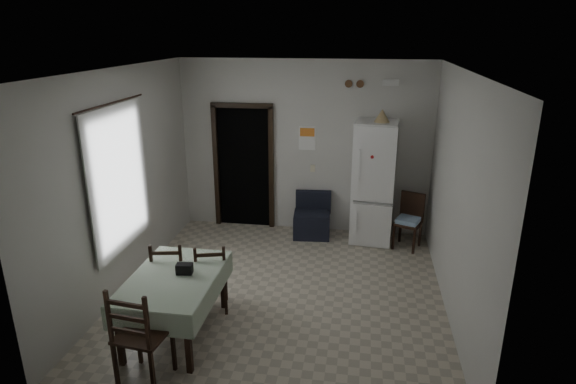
# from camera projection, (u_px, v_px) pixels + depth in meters

# --- Properties ---
(ground) EXTENTS (4.50, 4.50, 0.00)m
(ground) POSITION_uv_depth(u_px,v_px,m) (282.00, 292.00, 6.44)
(ground) COLOR #B3A892
(ground) RESTS_ON ground
(ceiling) EXTENTS (4.20, 4.50, 0.02)m
(ceiling) POSITION_uv_depth(u_px,v_px,m) (281.00, 70.00, 5.50)
(ceiling) COLOR white
(ceiling) RESTS_ON ground
(wall_back) EXTENTS (4.20, 0.02, 2.90)m
(wall_back) POSITION_uv_depth(u_px,v_px,m) (304.00, 148.00, 8.07)
(wall_back) COLOR beige
(wall_back) RESTS_ON ground
(wall_front) EXTENTS (4.20, 0.02, 2.90)m
(wall_front) POSITION_uv_depth(u_px,v_px,m) (235.00, 277.00, 3.86)
(wall_front) COLOR beige
(wall_front) RESTS_ON ground
(wall_left) EXTENTS (0.02, 4.50, 2.90)m
(wall_left) POSITION_uv_depth(u_px,v_px,m) (123.00, 182.00, 6.28)
(wall_left) COLOR beige
(wall_left) RESTS_ON ground
(wall_right) EXTENTS (0.02, 4.50, 2.90)m
(wall_right) POSITION_uv_depth(u_px,v_px,m) (457.00, 198.00, 5.66)
(wall_right) COLOR beige
(wall_right) RESTS_ON ground
(doorway) EXTENTS (1.06, 0.52, 2.22)m
(doorway) POSITION_uv_depth(u_px,v_px,m) (247.00, 164.00, 8.54)
(doorway) COLOR black
(doorway) RESTS_ON ground
(window_recess) EXTENTS (0.10, 1.20, 1.60)m
(window_recess) POSITION_uv_depth(u_px,v_px,m) (111.00, 179.00, 6.07)
(window_recess) COLOR silver
(window_recess) RESTS_ON ground
(curtain) EXTENTS (0.02, 1.45, 1.85)m
(curtain) POSITION_uv_depth(u_px,v_px,m) (120.00, 179.00, 6.05)
(curtain) COLOR silver
(curtain) RESTS_ON ground
(curtain_rod) EXTENTS (0.02, 1.60, 0.02)m
(curtain_rod) POSITION_uv_depth(u_px,v_px,m) (111.00, 103.00, 5.75)
(curtain_rod) COLOR black
(curtain_rod) RESTS_ON ground
(calendar) EXTENTS (0.28, 0.02, 0.40)m
(calendar) POSITION_uv_depth(u_px,v_px,m) (307.00, 138.00, 8.00)
(calendar) COLOR white
(calendar) RESTS_ON ground
(calendar_image) EXTENTS (0.24, 0.01, 0.14)m
(calendar_image) POSITION_uv_depth(u_px,v_px,m) (307.00, 132.00, 7.96)
(calendar_image) COLOR orange
(calendar_image) RESTS_ON ground
(light_switch) EXTENTS (0.08, 0.02, 0.12)m
(light_switch) POSITION_uv_depth(u_px,v_px,m) (313.00, 168.00, 8.15)
(light_switch) COLOR beige
(light_switch) RESTS_ON ground
(vent_left) EXTENTS (0.12, 0.03, 0.12)m
(vent_left) POSITION_uv_depth(u_px,v_px,m) (349.00, 84.00, 7.61)
(vent_left) COLOR #523621
(vent_left) RESTS_ON ground
(vent_right) EXTENTS (0.12, 0.03, 0.12)m
(vent_right) POSITION_uv_depth(u_px,v_px,m) (360.00, 84.00, 7.59)
(vent_right) COLOR #523621
(vent_right) RESTS_ON ground
(emergency_light) EXTENTS (0.25, 0.07, 0.09)m
(emergency_light) POSITION_uv_depth(u_px,v_px,m) (391.00, 83.00, 7.48)
(emergency_light) COLOR white
(emergency_light) RESTS_ON ground
(fridge) EXTENTS (0.71, 0.71, 1.99)m
(fridge) POSITION_uv_depth(u_px,v_px,m) (374.00, 182.00, 7.75)
(fridge) COLOR white
(fridge) RESTS_ON ground
(tan_cone) EXTENTS (0.24, 0.24, 0.20)m
(tan_cone) POSITION_uv_depth(u_px,v_px,m) (382.00, 116.00, 7.32)
(tan_cone) COLOR tan
(tan_cone) RESTS_ON fridge
(navy_seat) EXTENTS (0.65, 0.63, 0.73)m
(navy_seat) POSITION_uv_depth(u_px,v_px,m) (312.00, 215.00, 8.10)
(navy_seat) COLOR black
(navy_seat) RESTS_ON ground
(corner_chair) EXTENTS (0.50, 0.50, 0.89)m
(corner_chair) POSITION_uv_depth(u_px,v_px,m) (408.00, 222.00, 7.61)
(corner_chair) COLOR black
(corner_chair) RESTS_ON ground
(dining_table) EXTENTS (0.94, 1.43, 0.74)m
(dining_table) POSITION_uv_depth(u_px,v_px,m) (176.00, 305.00, 5.45)
(dining_table) COLOR #A7BBA0
(dining_table) RESTS_ON ground
(black_bag) EXTENTS (0.19, 0.13, 0.12)m
(black_bag) POSITION_uv_depth(u_px,v_px,m) (184.00, 269.00, 5.37)
(black_bag) COLOR black
(black_bag) RESTS_ON dining_table
(dining_chair_far_left) EXTENTS (0.47, 0.47, 0.94)m
(dining_chair_far_left) POSITION_uv_depth(u_px,v_px,m) (171.00, 274.00, 5.93)
(dining_chair_far_left) COLOR black
(dining_chair_far_left) RESTS_ON ground
(dining_chair_far_right) EXTENTS (0.48, 0.48, 0.91)m
(dining_chair_far_right) POSITION_uv_depth(u_px,v_px,m) (212.00, 275.00, 5.94)
(dining_chair_far_right) COLOR black
(dining_chair_far_right) RESTS_ON ground
(dining_chair_near_head) EXTENTS (0.52, 0.52, 1.09)m
(dining_chair_near_head) POSITION_uv_depth(u_px,v_px,m) (143.00, 333.00, 4.67)
(dining_chair_near_head) COLOR black
(dining_chair_near_head) RESTS_ON ground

